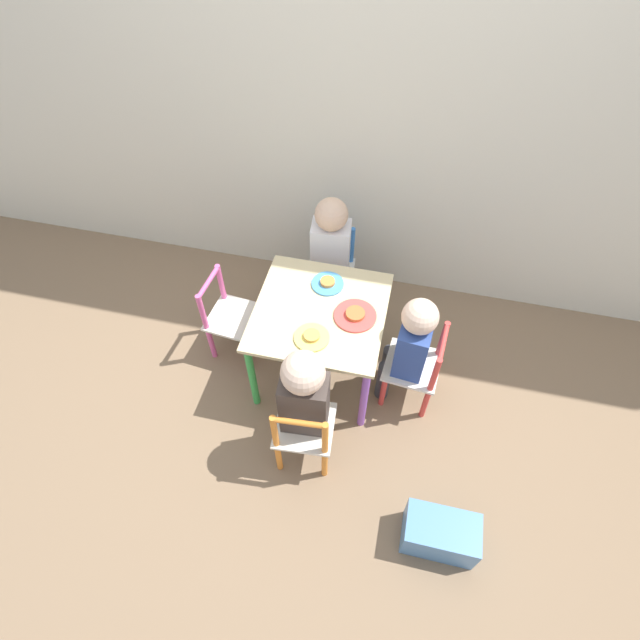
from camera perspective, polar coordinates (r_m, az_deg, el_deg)
name	(u,v)px	position (r m, az deg, el deg)	size (l,w,h in m)	color
ground_plane	(320,368)	(2.72, 0.00, -5.50)	(6.00, 6.00, 0.00)	#7F664C
house_wall	(359,59)	(2.44, 4.52, 27.56)	(6.00, 0.06, 2.60)	beige
kids_table	(320,320)	(2.38, 0.00, 0.04)	(0.61, 0.61, 0.50)	beige
chair_orange	(304,431)	(2.27, -1.86, -12.61)	(0.28, 0.28, 0.50)	silver
chair_blue	(331,271)	(2.84, 1.25, 5.57)	(0.28, 0.28, 0.50)	silver
chair_red	(417,368)	(2.48, 11.01, -5.39)	(0.28, 0.28, 0.50)	silver
chair_pink	(230,318)	(2.66, -10.20, 0.27)	(0.28, 0.28, 0.50)	silver
child_front	(305,396)	(2.11, -1.75, -8.65)	(0.21, 0.23, 0.75)	#38383D
child_back	(330,250)	(2.65, 1.19, 7.97)	(0.21, 0.22, 0.77)	#38383D
child_right	(410,343)	(2.34, 10.21, -2.62)	(0.22, 0.21, 0.71)	#38383D
plate_front	(312,337)	(2.22, -0.96, -1.95)	(0.16, 0.16, 0.03)	#EADB66
plate_back	(328,283)	(2.42, 0.88, 4.23)	(0.16, 0.16, 0.03)	#4C9EE0
plate_right	(355,315)	(2.30, 4.04, 0.56)	(0.20, 0.20, 0.03)	#E54C47
storage_bin	(440,534)	(2.33, 13.56, -22.65)	(0.30, 0.18, 0.19)	#4C7FB7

